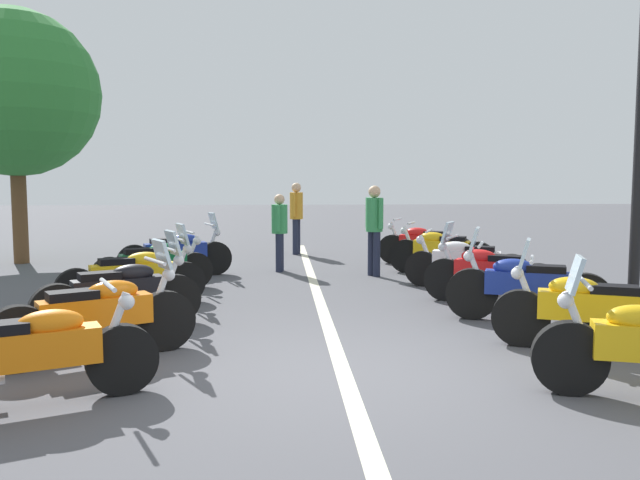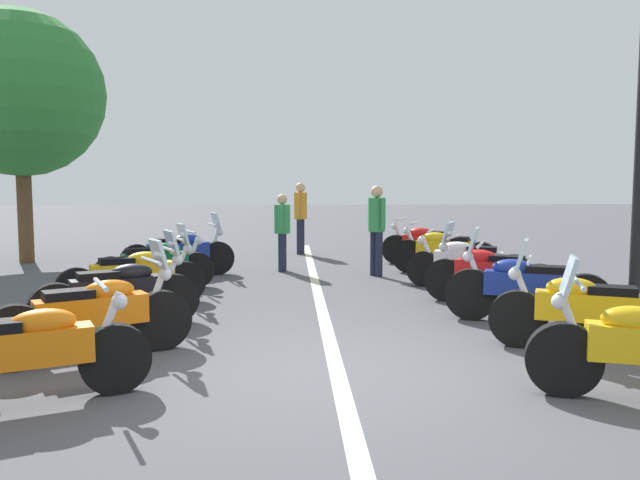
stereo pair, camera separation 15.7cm
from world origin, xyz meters
The scene contains 18 objects.
ground_plane centered at (0.00, 0.00, 0.00)m, with size 80.00×80.00×0.00m, color #4C4C51.
lane_centre_stripe centered at (3.43, 0.00, 0.00)m, with size 17.11×0.16×0.01m, color beige.
motorcycle_left_row_0 centered at (-0.73, 2.63, 0.45)m, with size 1.04×1.97×0.99m.
motorcycle_left_row_1 centered at (0.66, 2.46, 0.47)m, with size 1.17×1.91×1.22m.
motorcycle_left_row_2 centered at (1.99, 2.55, 0.47)m, with size 1.10×1.91×1.21m.
motorcycle_left_row_3 centered at (3.46, 2.71, 0.46)m, with size 1.08×2.02×1.20m.
motorcycle_left_row_4 centered at (4.79, 2.68, 0.45)m, with size 1.01×1.89×0.98m.
motorcycle_left_row_5 centered at (6.30, 2.54, 0.47)m, with size 0.98×2.07×1.21m.
motorcycle_right_row_1 centered at (0.66, -2.70, 0.47)m, with size 1.01×1.96×1.21m.
motorcycle_right_row_2 centered at (2.09, -2.56, 0.48)m, with size 0.98×1.99×1.23m.
motorcycle_right_row_3 centered at (3.33, -2.48, 0.47)m, with size 1.12×1.81×1.22m.
motorcycle_right_row_4 centered at (4.74, -2.54, 0.45)m, with size 1.00×2.00×0.99m.
motorcycle_right_row_5 centered at (6.37, -2.52, 0.46)m, with size 1.02×1.94×1.01m.
motorcycle_right_row_6 centered at (7.72, -2.51, 0.46)m, with size 1.06×1.94×1.00m.
bystander_0 centered at (6.96, 0.60, 0.90)m, with size 0.53×0.32×1.55m.
bystander_1 centered at (9.92, 0.19, 1.04)m, with size 0.51×0.32×1.76m.
bystander_2 centered at (6.22, -1.20, 1.02)m, with size 0.49×0.32×1.73m.
roadside_tree_0 centered at (8.60, 6.30, 3.69)m, with size 3.60×3.60×5.51m.
Camera 2 is at (-6.03, 0.45, 1.87)m, focal length 36.48 mm.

